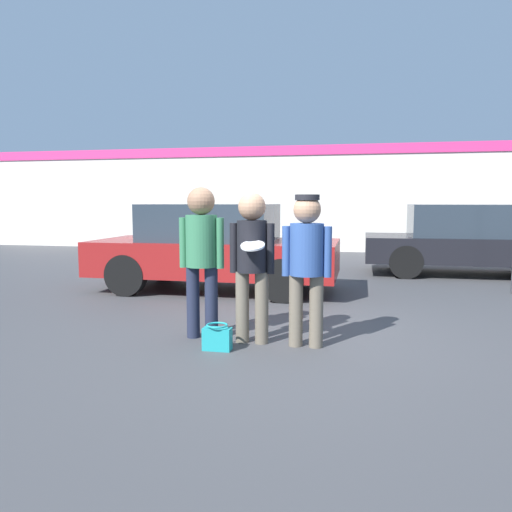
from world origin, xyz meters
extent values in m
plane|color=#3F3F42|center=(0.00, 0.00, 0.00)|extent=(56.00, 56.00, 0.00)
cube|color=silver|center=(0.00, 10.16, 1.65)|extent=(24.00, 0.18, 3.30)
cube|color=#E0337A|center=(0.00, 10.05, 3.15)|extent=(24.00, 0.04, 0.30)
cylinder|color=#1E2338|center=(-1.01, -0.26, 0.41)|extent=(0.15, 0.15, 0.83)
cylinder|color=#1E2338|center=(-0.79, -0.26, 0.41)|extent=(0.15, 0.15, 0.83)
cylinder|color=#33724C|center=(-0.90, -0.26, 1.12)|extent=(0.36, 0.36, 0.59)
cylinder|color=#33724C|center=(-1.11, -0.26, 1.10)|extent=(0.09, 0.09, 0.57)
cylinder|color=#33724C|center=(-0.68, -0.26, 1.10)|extent=(0.09, 0.09, 0.57)
sphere|color=#8C664C|center=(-0.90, -0.26, 1.57)|extent=(0.31, 0.31, 0.31)
cylinder|color=#665B4C|center=(-0.40, -0.33, 0.40)|extent=(0.15, 0.15, 0.80)
cylinder|color=#665B4C|center=(-0.18, -0.33, 0.40)|extent=(0.15, 0.15, 0.80)
cylinder|color=black|center=(-0.29, -0.33, 1.08)|extent=(0.33, 0.33, 0.56)
cylinder|color=black|center=(-0.50, -0.33, 1.06)|extent=(0.09, 0.09, 0.55)
cylinder|color=black|center=(-0.09, -0.33, 1.06)|extent=(0.09, 0.09, 0.55)
sphere|color=tan|center=(-0.29, -0.33, 1.51)|extent=(0.30, 0.30, 0.30)
cylinder|color=white|center=(-0.23, -0.57, 1.11)|extent=(0.25, 0.25, 0.10)
cylinder|color=#665B4C|center=(0.20, -0.35, 0.39)|extent=(0.15, 0.15, 0.78)
cylinder|color=#665B4C|center=(0.42, -0.35, 0.39)|extent=(0.15, 0.15, 0.78)
cylinder|color=#2D4C8C|center=(0.31, -0.35, 1.06)|extent=(0.36, 0.36, 0.55)
cylinder|color=#2D4C8C|center=(0.09, -0.35, 1.04)|extent=(0.09, 0.09, 0.54)
cylinder|color=#2D4C8C|center=(0.53, -0.35, 1.04)|extent=(0.09, 0.09, 0.54)
sphere|color=tan|center=(0.31, -0.35, 1.48)|extent=(0.29, 0.29, 0.29)
cylinder|color=black|center=(0.31, -0.35, 1.61)|extent=(0.26, 0.26, 0.06)
cube|color=maroon|center=(-1.63, 2.76, 0.59)|extent=(4.24, 1.83, 0.59)
cube|color=#28333D|center=(-1.72, 2.76, 1.20)|extent=(2.21, 1.57, 0.63)
cylinder|color=black|center=(-0.32, 3.58, 0.35)|extent=(0.69, 0.22, 0.69)
cylinder|color=black|center=(-0.32, 1.95, 0.35)|extent=(0.69, 0.22, 0.69)
cylinder|color=black|center=(-2.95, 3.58, 0.35)|extent=(0.69, 0.22, 0.69)
cylinder|color=black|center=(-2.95, 1.95, 0.35)|extent=(0.69, 0.22, 0.69)
cube|color=black|center=(3.09, 5.70, 0.56)|extent=(4.25, 1.87, 0.54)
cube|color=#28333D|center=(3.00, 5.70, 1.16)|extent=(2.21, 1.61, 0.68)
cylinder|color=black|center=(1.77, 6.54, 0.34)|extent=(0.68, 0.22, 0.68)
cylinder|color=black|center=(1.77, 4.86, 0.34)|extent=(0.68, 0.22, 0.68)
sphere|color=#285B2D|center=(-4.04, 9.28, 0.70)|extent=(1.40, 1.40, 1.40)
cube|color=teal|center=(-0.59, -0.69, 0.12)|extent=(0.30, 0.14, 0.24)
torus|color=teal|center=(-0.59, -0.69, 0.27)|extent=(0.23, 0.23, 0.02)
camera|label=1|loc=(0.89, -5.63, 1.57)|focal=35.00mm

